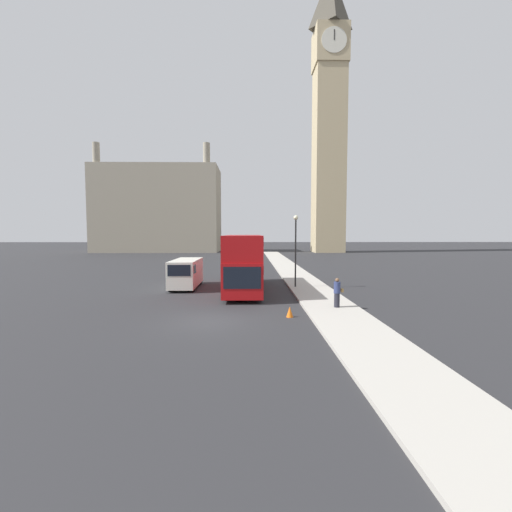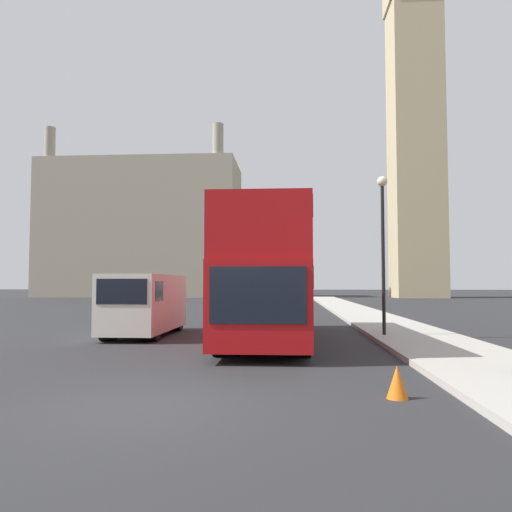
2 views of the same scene
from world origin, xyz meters
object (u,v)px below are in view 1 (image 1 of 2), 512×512
(clock_tower, at_px, (329,110))
(street_lamp, at_px, (296,240))
(red_double_decker_bus, at_px, (244,260))
(pedestrian, at_px, (337,293))
(white_van, at_px, (186,273))

(clock_tower, bearing_deg, street_lamp, -105.38)
(clock_tower, xyz_separation_m, red_double_decker_bus, (-18.19, -52.20, -29.49))
(red_double_decker_bus, distance_m, pedestrian, 8.76)
(pedestrian, bearing_deg, clock_tower, 77.76)
(clock_tower, height_order, pedestrian, clock_tower)
(red_double_decker_bus, xyz_separation_m, street_lamp, (4.01, 0.67, 1.49))
(pedestrian, distance_m, street_lamp, 8.08)
(red_double_decker_bus, bearing_deg, pedestrian, -51.43)
(white_van, bearing_deg, street_lamp, -3.15)
(white_van, xyz_separation_m, pedestrian, (9.99, -7.91, -0.23))
(red_double_decker_bus, xyz_separation_m, pedestrian, (5.40, -6.77, -1.35))
(pedestrian, height_order, street_lamp, street_lamp)
(white_van, height_order, street_lamp, street_lamp)
(clock_tower, relative_size, pedestrian, 37.46)
(red_double_decker_bus, bearing_deg, white_van, 166.03)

